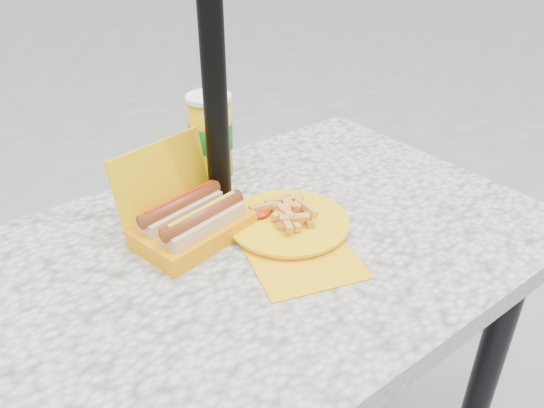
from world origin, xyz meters
TOP-DOWN VIEW (x-y plane):
  - picnic_table at (0.00, 0.00)m, footprint 1.20×0.80m
  - umbrella_pole at (0.00, 0.16)m, footprint 0.05×0.05m
  - hotdog_box at (-0.11, 0.10)m, footprint 0.26×0.22m
  - fries_plate at (0.07, 0.00)m, footprint 0.31×0.36m
  - soda_cup at (0.08, 0.32)m, footprint 0.11×0.11m

SIDE VIEW (x-z plane):
  - picnic_table at x=0.00m, z-range 0.27..1.02m
  - fries_plate at x=0.07m, z-range 0.74..0.79m
  - hotdog_box at x=-0.11m, z-range 0.70..0.88m
  - soda_cup at x=0.08m, z-range 0.75..0.95m
  - umbrella_pole at x=0.00m, z-range 0.00..2.20m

